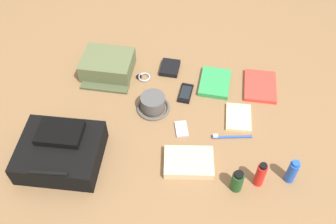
{
  "coord_description": "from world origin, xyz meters",
  "views": [
    {
      "loc": [
        -0.07,
        1.07,
        1.35
      ],
      "look_at": [
        0.0,
        0.0,
        0.04
      ],
      "focal_mm": 40.93,
      "sensor_mm": 36.0,
      "label": 1
    }
  ],
  "objects_px": {
    "backpack": "(61,151)",
    "travel_guidebook": "(215,83)",
    "toothbrush": "(230,137)",
    "wallet": "(170,68)",
    "sunscreen_spray": "(260,175)",
    "paperback_novel": "(260,86)",
    "toiletry_pouch": "(108,66)",
    "deodorant_spray": "(292,172)",
    "cell_phone": "(186,93)",
    "bucket_hat": "(153,104)",
    "notepad": "(238,117)",
    "folded_towel": "(189,162)",
    "media_player": "(181,129)",
    "wristwatch": "(144,77)",
    "shampoo_bottle": "(237,181)"
  },
  "relations": [
    {
      "from": "deodorant_spray",
      "to": "notepad",
      "type": "xyz_separation_m",
      "value": [
        0.18,
        -0.3,
        -0.05
      ]
    },
    {
      "from": "travel_guidebook",
      "to": "media_player",
      "type": "distance_m",
      "value": 0.32
    },
    {
      "from": "toiletry_pouch",
      "to": "travel_guidebook",
      "type": "bearing_deg",
      "value": 174.55
    },
    {
      "from": "backpack",
      "to": "toothbrush",
      "type": "bearing_deg",
      "value": -167.72
    },
    {
      "from": "travel_guidebook",
      "to": "toothbrush",
      "type": "distance_m",
      "value": 0.32
    },
    {
      "from": "toothbrush",
      "to": "travel_guidebook",
      "type": "bearing_deg",
      "value": -79.27
    },
    {
      "from": "cell_phone",
      "to": "folded_towel",
      "type": "bearing_deg",
      "value": 93.85
    },
    {
      "from": "sunscreen_spray",
      "to": "paperback_novel",
      "type": "xyz_separation_m",
      "value": [
        -0.05,
        -0.52,
        -0.05
      ]
    },
    {
      "from": "travel_guidebook",
      "to": "media_player",
      "type": "height_order",
      "value": "travel_guidebook"
    },
    {
      "from": "notepad",
      "to": "wristwatch",
      "type": "bearing_deg",
      "value": -23.78
    },
    {
      "from": "deodorant_spray",
      "to": "sunscreen_spray",
      "type": "relative_size",
      "value": 0.94
    },
    {
      "from": "wristwatch",
      "to": "shampoo_bottle",
      "type": "bearing_deg",
      "value": 126.31
    },
    {
      "from": "wristwatch",
      "to": "notepad",
      "type": "height_order",
      "value": "notepad"
    },
    {
      "from": "paperback_novel",
      "to": "notepad",
      "type": "xyz_separation_m",
      "value": [
        0.11,
        0.2,
        -0.0
      ]
    },
    {
      "from": "backpack",
      "to": "wallet",
      "type": "height_order",
      "value": "backpack"
    },
    {
      "from": "sunscreen_spray",
      "to": "travel_guidebook",
      "type": "relative_size",
      "value": 0.65
    },
    {
      "from": "toothbrush",
      "to": "wallet",
      "type": "xyz_separation_m",
      "value": [
        0.28,
        -0.4,
        0.01
      ]
    },
    {
      "from": "cell_phone",
      "to": "media_player",
      "type": "bearing_deg",
      "value": 87.16
    },
    {
      "from": "wristwatch",
      "to": "folded_towel",
      "type": "relative_size",
      "value": 0.36
    },
    {
      "from": "backpack",
      "to": "toothbrush",
      "type": "distance_m",
      "value": 0.71
    },
    {
      "from": "backpack",
      "to": "deodorant_spray",
      "type": "distance_m",
      "value": 0.92
    },
    {
      "from": "bucket_hat",
      "to": "deodorant_spray",
      "type": "relative_size",
      "value": 1.23
    },
    {
      "from": "media_player",
      "to": "wallet",
      "type": "bearing_deg",
      "value": -78.82
    },
    {
      "from": "paperback_novel",
      "to": "toothbrush",
      "type": "height_order",
      "value": "toothbrush"
    },
    {
      "from": "shampoo_bottle",
      "to": "paperback_novel",
      "type": "relative_size",
      "value": 0.5
    },
    {
      "from": "media_player",
      "to": "sunscreen_spray",
      "type": "bearing_deg",
      "value": 142.09
    },
    {
      "from": "travel_guidebook",
      "to": "cell_phone",
      "type": "distance_m",
      "value": 0.16
    },
    {
      "from": "sunscreen_spray",
      "to": "folded_towel",
      "type": "distance_m",
      "value": 0.29
    },
    {
      "from": "cell_phone",
      "to": "notepad",
      "type": "distance_m",
      "value": 0.28
    },
    {
      "from": "toiletry_pouch",
      "to": "toothbrush",
      "type": "xyz_separation_m",
      "value": [
        -0.59,
        0.37,
        -0.04
      ]
    },
    {
      "from": "sunscreen_spray",
      "to": "notepad",
      "type": "bearing_deg",
      "value": -79.56
    },
    {
      "from": "toiletry_pouch",
      "to": "bucket_hat",
      "type": "height_order",
      "value": "toiletry_pouch"
    },
    {
      "from": "toothbrush",
      "to": "cell_phone",
      "type": "bearing_deg",
      "value": -50.56
    },
    {
      "from": "backpack",
      "to": "travel_guidebook",
      "type": "xyz_separation_m",
      "value": [
        -0.63,
        -0.47,
        -0.04
      ]
    },
    {
      "from": "sunscreen_spray",
      "to": "backpack",
      "type": "bearing_deg",
      "value": -4.49
    },
    {
      "from": "toiletry_pouch",
      "to": "cell_phone",
      "type": "relative_size",
      "value": 2.06
    },
    {
      "from": "paperback_novel",
      "to": "notepad",
      "type": "height_order",
      "value": "paperback_novel"
    },
    {
      "from": "paperback_novel",
      "to": "toiletry_pouch",
      "type": "bearing_deg",
      "value": -4.4
    },
    {
      "from": "backpack",
      "to": "toothbrush",
      "type": "height_order",
      "value": "backpack"
    },
    {
      "from": "backpack",
      "to": "toothbrush",
      "type": "xyz_separation_m",
      "value": [
        -0.69,
        -0.15,
        -0.05
      ]
    },
    {
      "from": "bucket_hat",
      "to": "paperback_novel",
      "type": "distance_m",
      "value": 0.53
    },
    {
      "from": "media_player",
      "to": "wristwatch",
      "type": "relative_size",
      "value": 1.29
    },
    {
      "from": "folded_towel",
      "to": "deodorant_spray",
      "type": "bearing_deg",
      "value": 173.99
    },
    {
      "from": "deodorant_spray",
      "to": "toothbrush",
      "type": "distance_m",
      "value": 0.3
    },
    {
      "from": "wristwatch",
      "to": "media_player",
      "type": "bearing_deg",
      "value": 123.1
    },
    {
      "from": "folded_towel",
      "to": "shampoo_bottle",
      "type": "bearing_deg",
      "value": 153.61
    },
    {
      "from": "shampoo_bottle",
      "to": "travel_guidebook",
      "type": "bearing_deg",
      "value": -82.4
    },
    {
      "from": "notepad",
      "to": "folded_towel",
      "type": "bearing_deg",
      "value": 52.74
    },
    {
      "from": "backpack",
      "to": "toiletry_pouch",
      "type": "relative_size",
      "value": 1.31
    },
    {
      "from": "backpack",
      "to": "cell_phone",
      "type": "distance_m",
      "value": 0.63
    }
  ]
}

